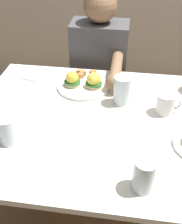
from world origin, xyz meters
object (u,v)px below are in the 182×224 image
at_px(water_glass_extra, 122,92).
at_px(water_glass_near, 8,132).
at_px(fork, 24,79).
at_px(water_glass_far, 144,177).
at_px(eggs_benedict_plate, 84,83).
at_px(diner_person, 99,71).
at_px(dining_table, 102,138).
at_px(coffee_mug, 166,103).

bearing_deg(water_glass_extra, water_glass_near, -141.71).
bearing_deg(water_glass_near, fork, 103.10).
bearing_deg(water_glass_far, eggs_benedict_plate, 116.54).
bearing_deg(diner_person, dining_table, -81.73).
height_order(dining_table, eggs_benedict_plate, eggs_benedict_plate).
height_order(fork, water_glass_near, water_glass_near).
height_order(water_glass_far, water_glass_extra, water_glass_extra).
relative_size(water_glass_far, water_glass_extra, 0.89).
height_order(coffee_mug, water_glass_near, water_glass_near).
height_order(water_glass_near, water_glass_far, water_glass_far).
distance_m(dining_table, water_glass_near, 0.43).
xyz_separation_m(water_glass_near, water_glass_far, (0.52, -0.15, 0.00)).
relative_size(fork, water_glass_near, 1.35).
relative_size(dining_table, coffee_mug, 10.76).
distance_m(water_glass_near, diner_person, 0.84).
xyz_separation_m(eggs_benedict_plate, water_glass_extra, (0.20, -0.11, 0.03)).
bearing_deg(water_glass_far, dining_table, 116.80).
bearing_deg(coffee_mug, dining_table, -160.19).
height_order(eggs_benedict_plate, water_glass_near, water_glass_near).
height_order(fork, water_glass_extra, water_glass_extra).
bearing_deg(water_glass_near, water_glass_extra, 38.29).
bearing_deg(diner_person, coffee_mug, -54.59).
bearing_deg(dining_table, water_glass_far, -63.20).
distance_m(water_glass_extra, diner_person, 0.50).
bearing_deg(diner_person, eggs_benedict_plate, -96.52).
bearing_deg(coffee_mug, water_glass_extra, 165.88).
bearing_deg(dining_table, eggs_benedict_plate, 116.20).
xyz_separation_m(fork, diner_person, (0.37, 0.31, -0.09)).
distance_m(eggs_benedict_plate, water_glass_near, 0.50).
bearing_deg(fork, diner_person, 39.47).
bearing_deg(water_glass_extra, fork, 164.82).
height_order(coffee_mug, diner_person, diner_person).
relative_size(coffee_mug, water_glass_far, 0.90).
distance_m(water_glass_far, diner_person, 0.98).
xyz_separation_m(fork, water_glass_near, (0.11, -0.48, 0.05)).
bearing_deg(coffee_mug, water_glass_far, -103.18).
relative_size(coffee_mug, fork, 0.72).
bearing_deg(fork, dining_table, -32.33).
relative_size(dining_table, diner_person, 1.05).
relative_size(dining_table, fork, 7.75).
xyz_separation_m(water_glass_near, water_glass_extra, (0.42, 0.33, 0.01)).
height_order(eggs_benedict_plate, water_glass_far, water_glass_far).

